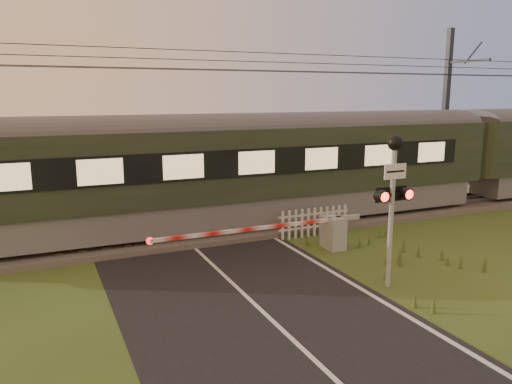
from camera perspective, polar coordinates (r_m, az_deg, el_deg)
name	(u,v)px	position (r m, az deg, el deg)	size (l,w,h in m)	color
ground	(260,310)	(11.39, 0.44, -13.32)	(160.00, 160.00, 0.00)	#3A491C
road	(265,313)	(11.20, 1.03, -13.71)	(6.00, 140.00, 0.03)	black
track_bed	(181,234)	(17.15, -8.60, -4.74)	(140.00, 3.40, 0.39)	#47423D
overhead_wires	(176,62)	(16.54, -9.18, 14.49)	(120.00, 0.62, 0.62)	black
train	(462,154)	(23.32, 22.50, 3.99)	(40.35, 2.78, 3.75)	slate
boom_gate	(324,232)	(15.46, 7.76, -4.54)	(6.69, 0.77, 1.03)	gray
crossing_signal	(393,184)	(12.42, 15.38, 0.86)	(0.96, 0.37, 3.76)	gray
picket_fence	(314,222)	(16.90, 6.70, -3.41)	(2.64, 0.08, 0.98)	silver
catenary_mast	(446,110)	(25.56, 20.93, 8.78)	(0.24, 2.47, 7.71)	#2D2D30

